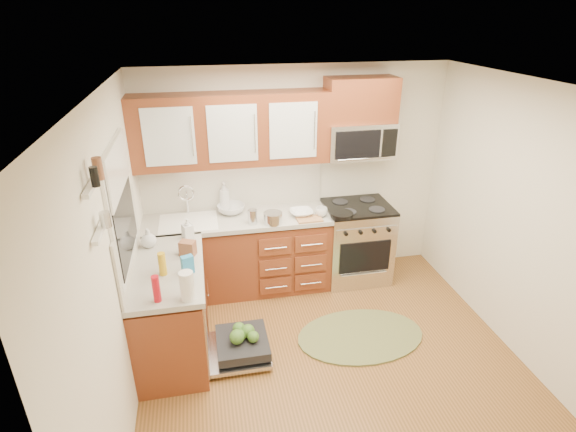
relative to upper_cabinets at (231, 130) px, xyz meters
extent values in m
plane|color=brown|center=(0.73, -1.57, -1.88)|extent=(3.50, 3.50, 0.00)
plane|color=white|center=(0.73, -1.57, 0.62)|extent=(3.50, 3.50, 0.00)
cube|color=silver|center=(0.73, 0.18, -0.62)|extent=(3.50, 0.04, 2.50)
cube|color=silver|center=(0.73, -3.33, -0.62)|extent=(3.50, 0.04, 2.50)
cube|color=silver|center=(-1.02, -1.57, -0.62)|extent=(0.04, 3.50, 2.50)
cube|color=silver|center=(2.48, -1.57, -0.62)|extent=(0.04, 3.50, 2.50)
cube|color=brown|center=(0.00, -0.12, -1.45)|extent=(2.05, 0.60, 0.85)
cube|color=brown|center=(-0.72, -1.05, -1.45)|extent=(0.60, 1.25, 0.85)
cube|color=#B6B3A7|center=(0.00, -0.14, -0.97)|extent=(2.07, 0.64, 0.05)
cube|color=#B6B3A7|center=(-0.71, -1.05, -0.97)|extent=(0.64, 1.27, 0.05)
cube|color=beige|center=(0.00, 0.16, -0.67)|extent=(2.05, 0.02, 0.57)
cube|color=beige|center=(-1.01, -1.05, -0.67)|extent=(0.02, 1.25, 0.57)
cube|color=brown|center=(1.41, 0.00, 0.26)|extent=(0.76, 0.35, 0.47)
cube|color=white|center=(-0.98, -1.07, 0.00)|extent=(0.02, 0.96, 0.40)
cube|color=white|center=(-0.99, -1.92, 0.17)|extent=(0.04, 0.40, 0.03)
cube|color=white|center=(-0.99, -1.92, -0.12)|extent=(0.04, 0.40, 0.03)
cylinder|color=black|center=(1.12, -0.40, -0.90)|extent=(0.28, 0.28, 0.05)
cylinder|color=silver|center=(0.37, -0.35, -0.89)|extent=(0.21, 0.21, 0.12)
cube|color=#A7734C|center=(0.77, -0.35, -0.94)|extent=(0.28, 0.18, 0.02)
cylinder|color=silver|center=(0.15, -0.32, -0.87)|extent=(0.13, 0.13, 0.16)
cylinder|color=white|center=(-0.52, -1.59, -0.83)|extent=(0.12, 0.12, 0.24)
cylinder|color=gold|center=(-0.74, -1.18, -0.85)|extent=(0.08, 0.08, 0.21)
cylinder|color=#B20E1B|center=(-0.76, -1.57, -0.84)|extent=(0.08, 0.08, 0.23)
cube|color=brown|center=(-0.52, -0.87, -0.88)|extent=(0.17, 0.15, 0.14)
cube|color=#2982C0|center=(-0.52, -1.20, -0.87)|extent=(0.12, 0.09, 0.16)
imported|color=#999999|center=(0.71, -0.22, -0.92)|extent=(0.26, 0.26, 0.06)
imported|color=#999999|center=(-0.05, 0.00, -0.90)|extent=(0.36, 0.36, 0.10)
imported|color=#999999|center=(0.93, -0.29, -0.90)|extent=(0.14, 0.14, 0.10)
imported|color=#999999|center=(-0.11, 0.10, -0.78)|extent=(0.13, 0.13, 0.33)
imported|color=#999999|center=(-0.52, -0.52, -0.84)|extent=(0.13, 0.13, 0.21)
imported|color=#999999|center=(-0.90, -0.64, -0.86)|extent=(0.16, 0.16, 0.19)
camera|label=1|loc=(-0.33, -4.65, 1.14)|focal=28.00mm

